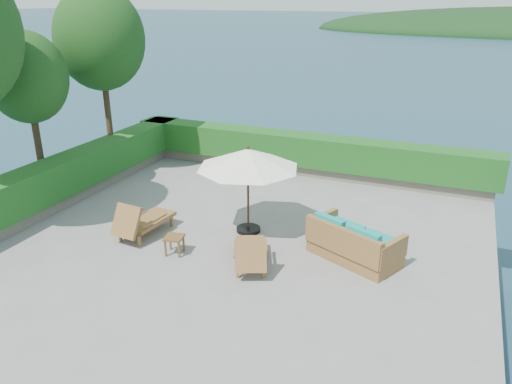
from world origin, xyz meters
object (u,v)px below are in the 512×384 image
at_px(patio_umbrella, 248,159).
at_px(wicker_loveseat, 353,244).
at_px(lounge_left, 142,221).
at_px(lounge_right, 251,252).
at_px(side_table, 174,240).

height_order(patio_umbrella, wicker_loveseat, patio_umbrella).
distance_m(lounge_left, lounge_right, 3.15).
height_order(lounge_left, wicker_loveseat, wicker_loveseat).
relative_size(lounge_left, lounge_right, 1.02).
bearing_deg(lounge_left, lounge_right, -1.98).
height_order(lounge_left, lounge_right, lounge_left).
height_order(lounge_right, side_table, lounge_right).
xyz_separation_m(lounge_right, wicker_loveseat, (2.01, 1.21, 0.00)).
distance_m(lounge_right, side_table, 1.89).
relative_size(lounge_right, wicker_loveseat, 0.76).
relative_size(patio_umbrella, lounge_right, 1.60).
bearing_deg(lounge_right, wicker_loveseat, 6.83).
bearing_deg(patio_umbrella, lounge_left, -151.39).
bearing_deg(patio_umbrella, wicker_loveseat, -9.19).
xyz_separation_m(side_table, wicker_loveseat, (3.90, 1.32, 0.03)).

